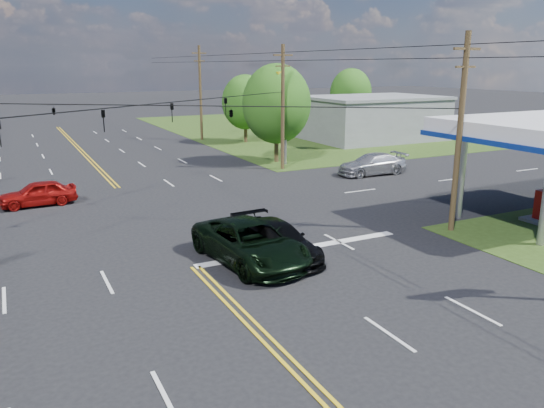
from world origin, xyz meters
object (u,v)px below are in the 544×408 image
pickup_dkgreen (250,243)px  tree_right_a (276,104)px  retail_ne (372,119)px  pole_se (460,132)px  tree_right_b (245,102)px  pole_right_far (200,92)px  tree_far_r (351,93)px  pole_ne (283,106)px  suv_black (276,241)px

pickup_dkgreen → tree_right_a: bearing=53.8°
retail_ne → tree_right_a: (-16.00, -8.00, 2.67)m
pole_se → tree_right_b: 33.19m
pole_se → pole_right_far: (0.00, 37.00, 0.25)m
retail_ne → pole_right_far: size_ratio=1.40×
tree_right_b → pickup_dkgreen: (-14.24, -32.50, -3.36)m
tree_right_a → tree_far_r: bearing=42.0°
retail_ne → pole_se: (-17.00, -29.00, 2.72)m
retail_ne → pickup_dkgreen: bearing=-134.2°
tree_right_a → tree_right_b: size_ratio=1.15×
retail_ne → pickup_dkgreen: 39.80m
retail_ne → tree_far_r: (4.00, 10.00, 2.34)m
pole_ne → pickup_dkgreen: bearing=-121.5°
tree_right_b → pickup_dkgreen: 35.64m
tree_right_b → tree_far_r: tree_far_r is taller
pole_right_far → tree_right_a: (1.00, -16.00, -0.30)m
retail_ne → pole_ne: pole_ne is taller
pole_ne → tree_right_a: (1.00, 3.00, -0.05)m
pole_se → tree_far_r: pole_se is taller
retail_ne → pole_se: bearing=-120.4°
pole_se → pickup_dkgreen: 11.49m
retail_ne → suv_black: retail_ne is taller
retail_ne → pole_right_far: 19.02m
suv_black → tree_right_b: bearing=64.6°
pole_ne → suv_black: 20.35m
tree_right_a → tree_far_r: 26.91m
pole_ne → tree_right_b: pole_ne is taller
tree_right_b → pickup_dkgreen: tree_right_b is taller
tree_right_a → tree_far_r: tree_right_a is taller
tree_far_r → suv_black: 49.28m
pole_ne → tree_right_a: bearing=71.6°
suv_black → tree_far_r: bearing=48.0°
retail_ne → suv_black: (-26.53, -28.50, -1.44)m
pole_se → pole_right_far: bearing=90.0°
pole_se → pole_right_far: size_ratio=0.95×
pickup_dkgreen → suv_black: 1.22m
retail_ne → pole_right_far: bearing=154.8°
suv_black → pole_right_far: bearing=71.8°
tree_right_a → pole_right_far: bearing=93.6°
retail_ne → suv_black: 38.96m
tree_right_a → pickup_dkgreen: 23.96m
pole_se → pickup_dkgreen: pole_se is taller
retail_ne → tree_right_a: 18.09m
pole_ne → pole_right_far: size_ratio=0.95×
tree_right_b → retail_ne: bearing=-16.5°
pole_se → tree_far_r: 44.30m
tree_right_a → pickup_dkgreen: size_ratio=1.32×
pole_right_far → tree_far_r: (21.00, 2.00, -0.62)m
tree_far_r → pickup_dkgreen: tree_far_r is taller
tree_right_b → suv_black: tree_right_b is taller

